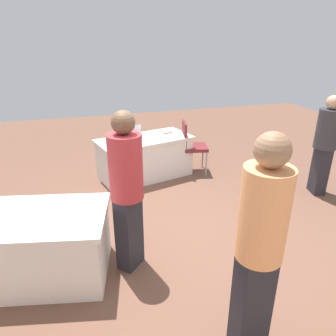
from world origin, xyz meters
TOP-DOWN VIEW (x-y plane):
  - ground_plane at (0.00, 0.00)m, footprint 14.40×14.40m
  - table_foreground at (-0.22, -2.03)m, footprint 1.78×1.14m
  - table_mid_left at (1.58, 0.13)m, footprint 1.89×1.26m
  - chair_by_pillar at (-1.09, -1.99)m, footprint 0.53×0.53m
  - person_presenter at (0.50, 0.28)m, footprint 0.48×0.48m
  - person_attendee_standing at (-0.23, 1.53)m, footprint 0.36×0.36m
  - person_attendee_browsing at (-2.75, -0.57)m, footprint 0.42×0.42m
  - laptop_silver at (-0.08, -2.09)m, footprint 0.39×0.37m
  - yarn_ball at (0.19, -1.81)m, footprint 0.10×0.10m
  - scissors_red at (-0.71, -2.20)m, footprint 0.18×0.08m

SIDE VIEW (x-z plane):
  - ground_plane at x=0.00m, z-range 0.00..0.00m
  - table_foreground at x=-0.22m, z-range 0.00..0.73m
  - table_mid_left at x=1.58m, z-range 0.00..0.73m
  - chair_by_pillar at x=-1.09m, z-range 0.07..1.03m
  - scissors_red at x=-0.71m, z-range 0.73..0.73m
  - laptop_silver at x=-0.08m, z-range 0.66..0.87m
  - yarn_ball at x=0.19m, z-range 0.73..0.83m
  - person_attendee_browsing at x=-2.75m, z-range 0.08..1.67m
  - person_presenter at x=0.50m, z-range 0.10..1.85m
  - person_attendee_standing at x=-0.23m, z-range 0.11..1.93m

